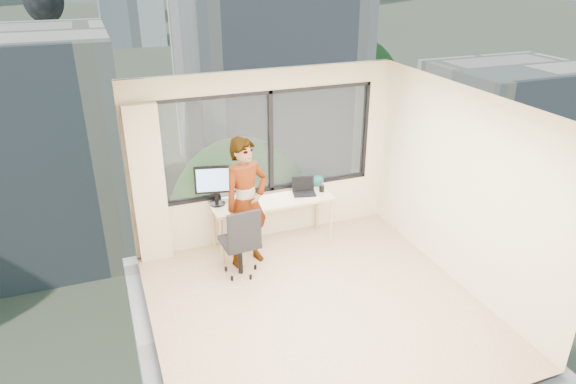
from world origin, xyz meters
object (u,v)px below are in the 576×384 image
desk (272,222)px  handbag (316,181)px  monitor (216,185)px  game_console (230,196)px  laptop (304,187)px  person (246,203)px  chair (239,240)px

desk → handbag: 0.95m
monitor → handbag: (1.60, 0.07, -0.21)m
monitor → game_console: size_ratio=2.19×
game_console → handbag: (1.37, -0.04, 0.06)m
laptop → monitor: bearing=-173.1°
person → game_console: (-0.08, 0.60, -0.15)m
handbag → desk: bearing=-177.6°
person → handbag: person is taller
desk → monitor: (-0.80, 0.13, 0.68)m
person → desk: bearing=17.5°
chair → laptop: chair is taller
person → laptop: person is taller
game_console → handbag: 1.38m
game_console → laptop: 1.12m
chair → monitor: 0.91m
chair → handbag: bearing=24.6°
monitor → handbag: bearing=15.2°
chair → handbag: size_ratio=4.35×
desk → chair: 0.93m
monitor → laptop: 1.33m
game_console → person: bearing=-75.1°
monitor → chair: bearing=-68.6°
laptop → handbag: bearing=47.6°
monitor → laptop: size_ratio=1.69×
monitor → handbag: monitor is taller
monitor → laptop: bearing=7.0°
person → laptop: bearing=1.6°
game_console → desk: bearing=-15.8°
desk → handbag: handbag is taller
desk → game_console: bearing=156.6°
person → game_console: person is taller
monitor → game_console: monitor is taller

